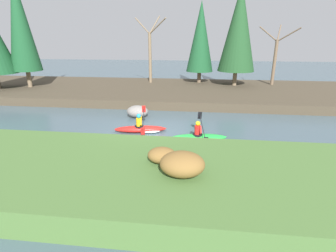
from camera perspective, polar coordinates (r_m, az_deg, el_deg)
The scene contains 13 objects.
ground_plane at distance 13.63m, azimuth -4.27°, elevation -1.75°, with size 90.00×90.00×0.00m, color #425660.
riverbank_near at distance 9.02m, azimuth -10.47°, elevation -10.52°, with size 44.00×5.46×0.81m.
riverbank_far at distance 22.91m, azimuth 0.37°, elevation 7.58°, with size 44.00×10.52×0.62m.
conifer_tree_left at distance 25.86m, azimuth -29.61°, elevation 19.07°, with size 2.48×2.48×9.22m.
conifer_tree_mid_left at distance 25.38m, azimuth 7.11°, elevation 18.67°, with size 2.48×2.48×7.25m.
conifer_tree_centre at distance 24.42m, azimuth 15.16°, elevation 19.88°, with size 3.20×3.20×8.46m.
bare_tree_upstream at distance 25.39m, azimuth -3.86°, elevation 15.86°, with size 3.36×3.32×6.07m.
bare_tree_mid_upstream at distance 25.92m, azimuth 22.31°, elevation 13.74°, with size 2.91×2.88×5.23m.
shrub_clump_nearest at distance 8.71m, azimuth -1.32°, elevation -6.37°, with size 0.95×0.80×0.52m.
shrub_clump_second at distance 7.90m, azimuth 3.13°, elevation -8.27°, with size 1.36×1.13×0.74m.
kayaker_lead at distance 12.74m, azimuth 7.15°, elevation -2.39°, with size 2.80×2.07×1.20m.
kayaker_middle at distance 13.87m, azimuth -5.59°, elevation -0.55°, with size 2.79×2.06×1.20m.
boulder_midstream at distance 16.42m, azimuth -6.65°, elevation 3.16°, with size 1.34×1.05×0.76m.
Camera 1 is at (2.51, -12.51, 4.78)m, focal length 28.00 mm.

